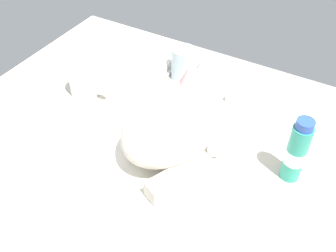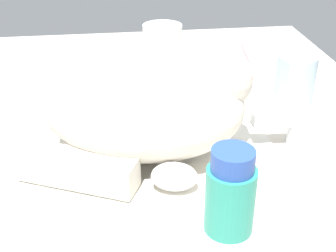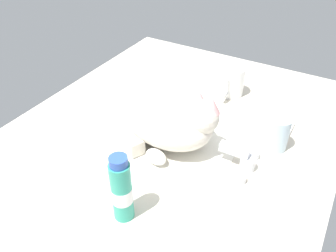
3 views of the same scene
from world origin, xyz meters
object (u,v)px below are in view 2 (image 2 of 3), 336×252
coffee_mug (163,49)px  soap_bar (274,77)px  rinse_cup (295,83)px  faucet (293,130)px  cat (150,106)px  toothpaste_bottle (227,233)px

coffee_mug → soap_bar: coffee_mug is taller
coffee_mug → rinse_cup: bearing=45.8°
faucet → cat: bearing=-89.1°
cat → coffee_mug: size_ratio=2.69×
faucet → soap_bar: size_ratio=1.69×
cat → coffee_mug: bearing=170.0°
faucet → coffee_mug: (-29.43, -14.91, 2.32)cm
cat → toothpaste_bottle: 25.29cm
coffee_mug → toothpaste_bottle: size_ratio=0.74×
coffee_mug → rinse_cup: size_ratio=1.29×
faucet → soap_bar: (-18.67, 3.33, 0.14)cm
faucet → soap_bar: faucet is taller
faucet → coffee_mug: size_ratio=1.05×
rinse_cup → soap_bar: size_ratio=1.25×
cat → soap_bar: bearing=129.0°
rinse_cup → toothpaste_bottle: toothpaste_bottle is taller
coffee_mug → faucet: bearing=26.9°
faucet → toothpaste_bottle: toothpaste_bottle is taller
faucet → soap_bar: 18.97cm
faucet → cat: (0.33, -20.16, 5.28)cm
cat → toothpaste_bottle: cat is taller
cat → coffee_mug: 30.36cm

